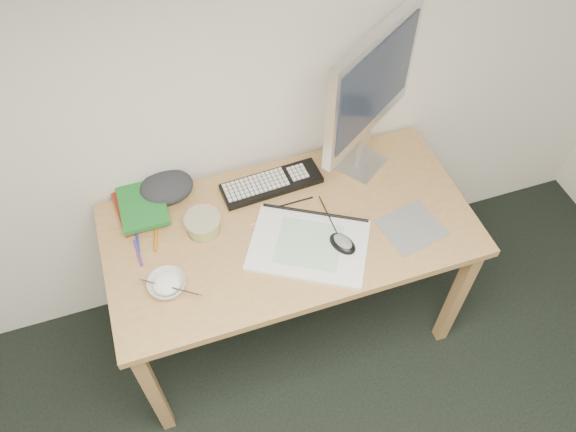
# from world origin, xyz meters

# --- Properties ---
(desk) EXTENTS (1.40, 0.70, 0.75)m
(desk) POSITION_xyz_m (0.03, 1.43, 0.67)
(desk) COLOR tan
(desk) RESTS_ON ground
(mousepad) EXTENTS (0.25, 0.23, 0.00)m
(mousepad) POSITION_xyz_m (0.47, 1.28, 0.75)
(mousepad) COLOR slate
(mousepad) RESTS_ON desk
(sketchpad) EXTENTS (0.52, 0.48, 0.01)m
(sketchpad) POSITION_xyz_m (0.07, 1.33, 0.76)
(sketchpad) COLOR white
(sketchpad) RESTS_ON desk
(keyboard) EXTENTS (0.41, 0.15, 0.02)m
(keyboard) POSITION_xyz_m (0.03, 1.65, 0.76)
(keyboard) COLOR black
(keyboard) RESTS_ON desk
(monitor) EXTENTS (0.47, 0.34, 0.63)m
(monitor) POSITION_xyz_m (0.41, 1.65, 1.15)
(monitor) COLOR silver
(monitor) RESTS_ON desk
(mouse) EXTENTS (0.11, 0.13, 0.04)m
(mouse) POSITION_xyz_m (0.18, 1.28, 0.78)
(mouse) COLOR black
(mouse) RESTS_ON sketchpad
(rice_bowl) EXTENTS (0.14, 0.14, 0.04)m
(rice_bowl) POSITION_xyz_m (-0.46, 1.31, 0.77)
(rice_bowl) COLOR silver
(rice_bowl) RESTS_ON desk
(chopsticks) EXTENTS (0.20, 0.14, 0.02)m
(chopsticks) POSITION_xyz_m (-0.45, 1.28, 0.79)
(chopsticks) COLOR silver
(chopsticks) RESTS_ON rice_bowl
(fruit_tub) EXTENTS (0.14, 0.14, 0.07)m
(fruit_tub) POSITION_xyz_m (-0.28, 1.52, 0.78)
(fruit_tub) COLOR gold
(fruit_tub) RESTS_ON desk
(book_red) EXTENTS (0.19, 0.24, 0.02)m
(book_red) POSITION_xyz_m (-0.50, 1.69, 0.76)
(book_red) COLOR maroon
(book_red) RESTS_ON desk
(book_green) EXTENTS (0.18, 0.24, 0.02)m
(book_green) POSITION_xyz_m (-0.48, 1.69, 0.78)
(book_green) COLOR #1B6E28
(book_green) RESTS_ON book_red
(cloth_lump) EXTENTS (0.20, 0.18, 0.07)m
(cloth_lump) POSITION_xyz_m (-0.38, 1.75, 0.79)
(cloth_lump) COLOR #2A2C33
(cloth_lump) RESTS_ON desk
(pencil_pink) EXTENTS (0.18, 0.02, 0.01)m
(pencil_pink) POSITION_xyz_m (-0.02, 1.49, 0.75)
(pencil_pink) COLOR pink
(pencil_pink) RESTS_ON desk
(pencil_tan) EXTENTS (0.13, 0.15, 0.01)m
(pencil_tan) POSITION_xyz_m (0.03, 1.45, 0.75)
(pencil_tan) COLOR tan
(pencil_tan) RESTS_ON desk
(pencil_black) EXTENTS (0.17, 0.01, 0.01)m
(pencil_black) POSITION_xyz_m (0.08, 1.54, 0.75)
(pencil_black) COLOR black
(pencil_black) RESTS_ON desk
(marker_blue) EXTENTS (0.02, 0.12, 0.01)m
(marker_blue) POSITION_xyz_m (-0.53, 1.53, 0.76)
(marker_blue) COLOR navy
(marker_blue) RESTS_ON desk
(marker_orange) EXTENTS (0.04, 0.14, 0.01)m
(marker_orange) POSITION_xyz_m (-0.46, 1.55, 0.76)
(marker_orange) COLOR #C56817
(marker_orange) RESTS_ON desk
(marker_purple) EXTENTS (0.02, 0.12, 0.01)m
(marker_purple) POSITION_xyz_m (-0.54, 1.49, 0.76)
(marker_purple) COLOR #652893
(marker_purple) RESTS_ON desk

